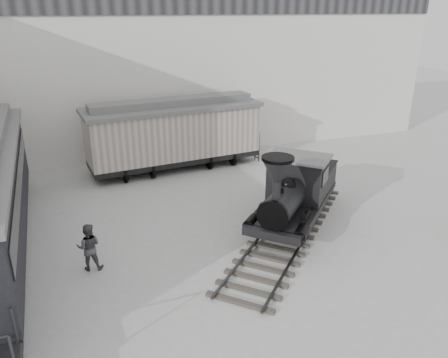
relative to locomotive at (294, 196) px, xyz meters
name	(u,v)px	position (x,y,z in m)	size (l,w,h in m)	color
ground	(281,279)	(-2.13, -3.30, -1.34)	(90.00, 90.00, 0.00)	#9E9E9B
north_wall	(172,59)	(-2.13, 11.69, 4.22)	(34.00, 2.51, 11.00)	silver
locomotive	(294,196)	(0.00, 0.00, 0.00)	(8.70, 8.96, 3.62)	#3D3733
boxcar	(174,132)	(-2.94, 8.39, 0.71)	(9.79, 4.00, 3.90)	black
visitor_a	(4,244)	(-10.74, 0.39, -0.40)	(0.69, 0.45, 1.88)	silver
visitor_b	(89,247)	(-8.03, -0.59, -0.49)	(0.82, 0.64, 1.69)	#3F4041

